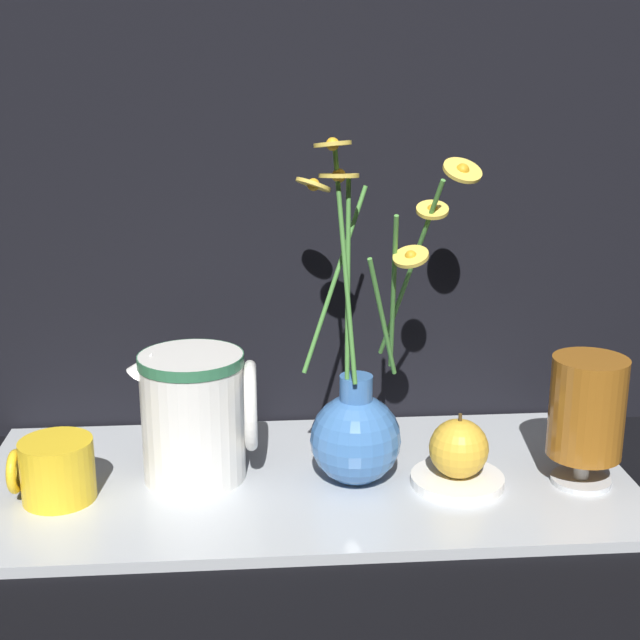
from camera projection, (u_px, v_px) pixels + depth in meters
name	position (u px, v px, depth m)	size (l,w,h in m)	color
ground_plane	(306.00, 487.00, 1.01)	(6.00, 6.00, 0.00)	black
shelf	(306.00, 482.00, 1.01)	(0.73, 0.33, 0.01)	#B2B7BC
vase_with_flowers	(357.00, 422.00, 0.98)	(0.21, 0.16, 0.38)	#3F72B7
yellow_mug	(55.00, 470.00, 0.95)	(0.09, 0.08, 0.07)	yellow
ceramic_pitcher	(196.00, 411.00, 0.99)	(0.14, 0.12, 0.16)	white
tea_glass	(587.00, 410.00, 0.97)	(0.08, 0.08, 0.15)	silver
saucer_plate	(457.00, 480.00, 0.99)	(0.10, 0.10, 0.01)	white
orange_fruit	(459.00, 448.00, 0.98)	(0.07, 0.07, 0.07)	gold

